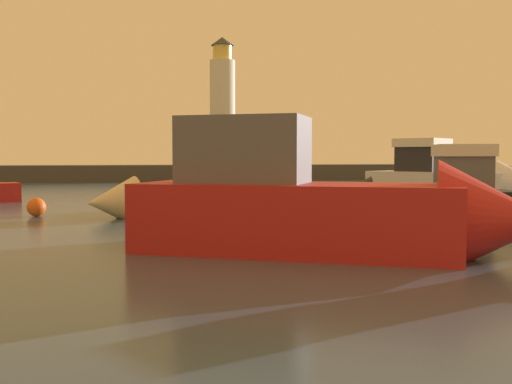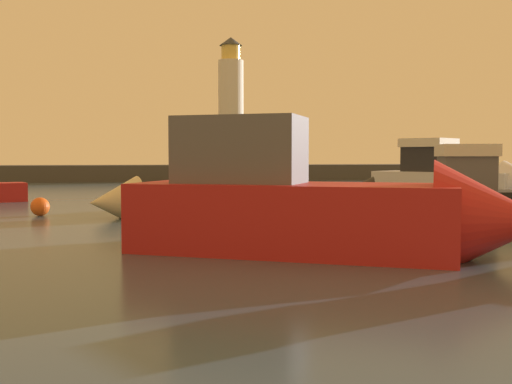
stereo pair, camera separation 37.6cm
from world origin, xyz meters
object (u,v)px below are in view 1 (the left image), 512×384
motorboat_2 (184,189)px  motorboat_4 (457,180)px  motorboat_5 (342,208)px  mooring_buoy (36,207)px  motorboat_6 (415,196)px  lighthouse (222,105)px

motorboat_2 → motorboat_4: bearing=19.4°
motorboat_5 → mooring_buoy: 13.56m
motorboat_6 → motorboat_5: bearing=-129.1°
mooring_buoy → motorboat_2: bearing=-8.9°
motorboat_5 → mooring_buoy: bearing=124.2°
lighthouse → mooring_buoy: (-13.83, -34.18, -6.90)m
lighthouse → motorboat_4: 31.09m
mooring_buoy → motorboat_4: bearing=12.3°
lighthouse → motorboat_5: 46.23m
lighthouse → motorboat_5: bearing=-97.8°
lighthouse → mooring_buoy: 37.52m
motorboat_2 → motorboat_6: 8.57m
motorboat_2 → mooring_buoy: size_ratio=10.55×
motorboat_5 → motorboat_6: 9.02m
mooring_buoy → motorboat_6: bearing=-17.5°
motorboat_5 → mooring_buoy: motorboat_5 is taller
motorboat_2 → mooring_buoy: 5.52m
lighthouse → motorboat_5: (-6.22, -45.39, -6.20)m
motorboat_6 → motorboat_2: bearing=157.0°
motorboat_2 → lighthouse: bearing=76.5°
motorboat_6 → mooring_buoy: 13.96m
motorboat_2 → mooring_buoy: motorboat_2 is taller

